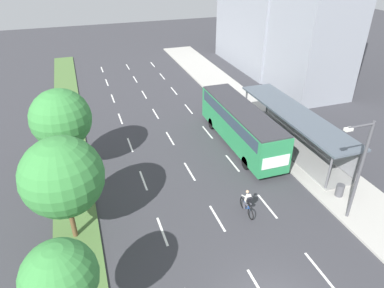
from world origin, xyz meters
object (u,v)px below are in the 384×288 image
object	(u,v)px
bus	(241,122)
streetlight	(359,166)
trash_bin	(340,190)
cyclist	(247,203)
median_tree_nearest	(60,278)
median_tree_second	(62,177)
median_tree_third	(61,119)
bus_shelter	(296,125)

from	to	relation	value
bus	streetlight	size ratio (longest dim) A/B	1.74
trash_bin	streetlight	bearing A→B (deg)	-119.45
cyclist	median_tree_nearest	bearing A→B (deg)	-153.34
trash_bin	median_tree_second	bearing A→B (deg)	173.55
median_tree_second	median_tree_third	world-z (taller)	median_tree_third
median_tree_nearest	trash_bin	size ratio (longest dim) A/B	6.55
bus	trash_bin	xyz separation A→B (m)	(3.20, -8.59, -1.49)
median_tree_nearest	trash_bin	world-z (taller)	median_tree_nearest
median_tree_second	median_tree_nearest	bearing A→B (deg)	-91.64
bus	median_tree_second	xyz separation A→B (m)	(-13.59, -6.70, 2.16)
median_tree_nearest	streetlight	size ratio (longest dim) A/B	0.86
bus	cyclist	xyz separation A→B (m)	(-3.34, -8.04, -1.28)
cyclist	streetlight	bearing A→B (deg)	-23.41
bus_shelter	bus	size ratio (longest dim) A/B	1.17
bus	cyclist	distance (m)	8.80
median_tree_second	median_tree_third	size ratio (longest dim) A/B	0.97
bus_shelter	cyclist	world-z (taller)	bus_shelter
streetlight	median_tree_third	bearing A→B (deg)	146.71
median_tree_third	trash_bin	xyz separation A→B (m)	(16.73, -8.48, -3.98)
bus	trash_bin	size ratio (longest dim) A/B	13.28
bus	median_tree_second	bearing A→B (deg)	-153.78
bus_shelter	median_tree_nearest	size ratio (longest dim) A/B	2.37
median_tree_second	trash_bin	size ratio (longest dim) A/B	7.40
median_tree_second	cyclist	bearing A→B (deg)	-7.45
median_tree_third	trash_bin	world-z (taller)	median_tree_third
bus	cyclist	size ratio (longest dim) A/B	6.20
bus_shelter	bus	world-z (taller)	bus
bus	streetlight	world-z (taller)	streetlight
cyclist	streetlight	world-z (taller)	streetlight
bus_shelter	median_tree_second	distance (m)	18.75
bus_shelter	bus	xyz separation A→B (m)	(-4.28, 1.56, 0.20)
bus_shelter	cyclist	size ratio (longest dim) A/B	7.25
bus_shelter	cyclist	bearing A→B (deg)	-139.64
median_tree_second	median_tree_third	xyz separation A→B (m)	(0.06, 6.58, 0.32)
trash_bin	cyclist	bearing A→B (deg)	175.13
cyclist	trash_bin	bearing A→B (deg)	-4.87
bus_shelter	median_tree_third	xyz separation A→B (m)	(-17.81, 1.45, 2.69)
median_tree_second	trash_bin	world-z (taller)	median_tree_second
bus	median_tree_second	distance (m)	15.31
bus	median_tree_third	bearing A→B (deg)	-179.53
median_tree_second	bus	bearing A→B (deg)	26.22
bus_shelter	streetlight	xyz separation A→B (m)	(-2.11, -8.86, 2.02)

